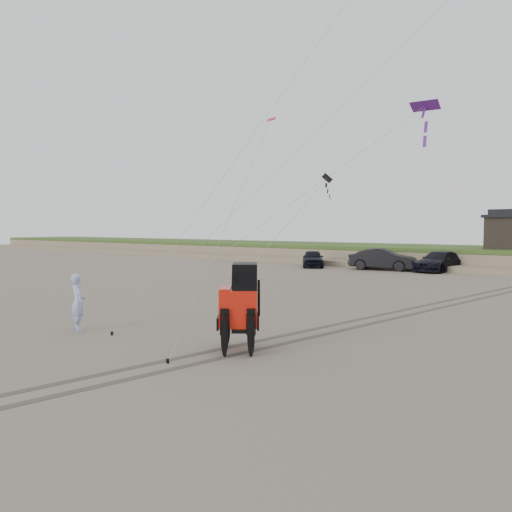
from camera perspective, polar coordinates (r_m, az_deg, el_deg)
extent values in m
plane|color=#6B6054|center=(14.50, -8.48, -10.81)|extent=(160.00, 160.00, 0.00)
cube|color=#7A6B54|center=(48.68, 26.67, -0.39)|extent=(160.00, 12.00, 1.40)
cube|color=#2D4719|center=(48.64, 26.69, 0.61)|extent=(160.00, 12.00, 0.35)
cube|color=#7A6B54|center=(42.40, 24.76, -1.44)|extent=(160.00, 3.50, 0.50)
imported|color=black|center=(44.64, 6.51, -0.28)|extent=(4.00, 4.71, 1.52)
imported|color=black|center=(42.46, 14.29, -0.37)|extent=(5.65, 2.83, 1.78)
imported|color=black|center=(42.37, 20.18, -0.60)|extent=(2.86, 5.75, 1.61)
imported|color=#8EA4DC|center=(18.07, -19.67, -5.00)|extent=(0.82, 0.67, 1.96)
cube|color=black|center=(17.99, 8.13, 8.80)|extent=(0.61, 0.57, 0.32)
cube|color=#C01854|center=(22.21, 1.76, 15.35)|extent=(0.44, 0.27, 0.21)
cube|color=#551886|center=(22.42, 18.76, 15.95)|extent=(1.21, 0.83, 0.28)
cylinder|color=black|center=(17.16, -16.15, -8.49)|extent=(0.08, 0.08, 0.12)
cylinder|color=black|center=(13.41, -10.06, -11.72)|extent=(0.08, 0.08, 0.12)
cube|color=#4C443D|center=(19.88, 12.25, -6.99)|extent=(4.42, 29.74, 0.01)
cube|color=#4C443D|center=(19.54, 14.36, -7.19)|extent=(4.42, 29.74, 0.01)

